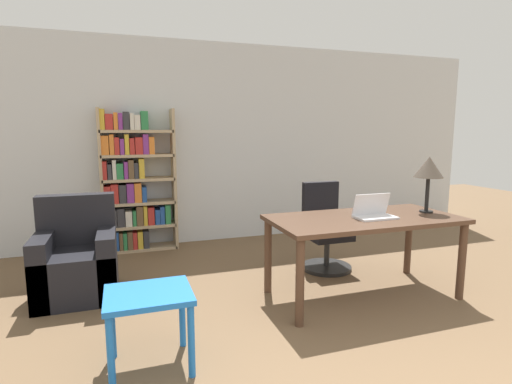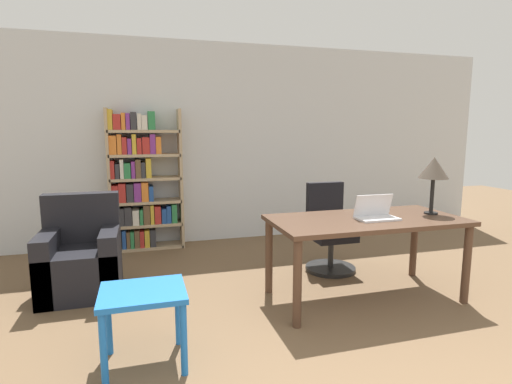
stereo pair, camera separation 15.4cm
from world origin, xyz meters
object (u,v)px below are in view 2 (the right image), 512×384
at_px(laptop, 376,214).
at_px(desk, 366,228).
at_px(armchair, 81,261).
at_px(table_lamp, 434,169).
at_px(bookshelf, 140,184).
at_px(side_table_blue, 143,304).
at_px(office_chair, 329,233).

bearing_deg(laptop, desk, 137.05).
bearing_deg(armchair, table_lamp, -14.92).
xyz_separation_m(desk, armchair, (-2.51, 0.85, -0.35)).
bearing_deg(desk, armchair, 161.34).
height_order(laptop, bookshelf, bookshelf).
height_order(laptop, table_lamp, table_lamp).
height_order(desk, armchair, armchair).
bearing_deg(bookshelf, laptop, -47.97).
bearing_deg(side_table_blue, desk, 15.63).
xyz_separation_m(desk, office_chair, (0.04, 0.81, -0.25)).
bearing_deg(desk, side_table_blue, -164.37).
xyz_separation_m(side_table_blue, bookshelf, (0.00, 2.73, 0.44)).
xyz_separation_m(desk, side_table_blue, (-1.96, -0.55, -0.24)).
xyz_separation_m(desk, table_lamp, (0.69, -0.00, 0.52)).
xyz_separation_m(office_chair, bookshelf, (-1.99, 1.37, 0.45)).
distance_m(office_chair, armchair, 2.55).
bearing_deg(bookshelf, table_lamp, -39.57).
relative_size(armchair, bookshelf, 0.51).
relative_size(laptop, armchair, 0.40).
relative_size(desk, bookshelf, 0.96).
bearing_deg(side_table_blue, office_chair, 34.19).
bearing_deg(table_lamp, bookshelf, 140.43).
bearing_deg(laptop, table_lamp, 4.55).
bearing_deg(side_table_blue, table_lamp, 11.61).
relative_size(desk, table_lamp, 3.23).
xyz_separation_m(laptop, armchair, (-2.57, 0.90, -0.49)).
bearing_deg(table_lamp, laptop, -175.45).
xyz_separation_m(laptop, side_table_blue, (-2.02, -0.49, -0.38)).
distance_m(desk, laptop, 0.16).
relative_size(desk, office_chair, 1.81).
distance_m(table_lamp, armchair, 3.42).
distance_m(office_chair, side_table_blue, 2.41).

